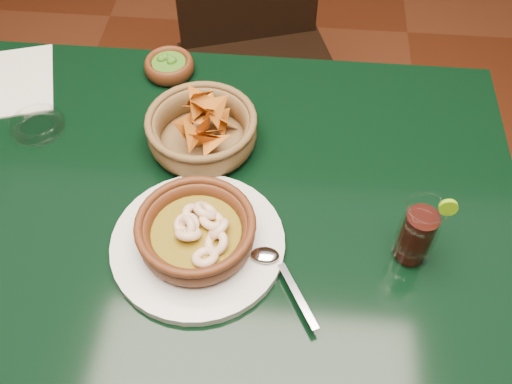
# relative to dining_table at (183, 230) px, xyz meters

# --- Properties ---
(ground) EXTENTS (7.00, 7.00, 0.00)m
(ground) POSITION_rel_dining_table_xyz_m (0.00, 0.00, -0.65)
(ground) COLOR #471C0C
(ground) RESTS_ON ground
(dining_table) EXTENTS (1.20, 0.80, 0.75)m
(dining_table) POSITION_rel_dining_table_xyz_m (0.00, 0.00, 0.00)
(dining_table) COLOR black
(dining_table) RESTS_ON ground
(dining_chair) EXTENTS (0.54, 0.54, 0.93)m
(dining_chair) POSITION_rel_dining_table_xyz_m (0.08, 0.71, -0.14)
(dining_chair) COLOR black
(dining_chair) RESTS_ON ground
(shrimp_plate) EXTENTS (0.34, 0.28, 0.08)m
(shrimp_plate) POSITION_rel_dining_table_xyz_m (0.05, -0.10, 0.13)
(shrimp_plate) COLOR silver
(shrimp_plate) RESTS_ON dining_table
(chip_basket) EXTENTS (0.24, 0.24, 0.14)m
(chip_basket) POSITION_rel_dining_table_xyz_m (0.03, 0.13, 0.14)
(chip_basket) COLOR brown
(chip_basket) RESTS_ON dining_table
(guacamole_ramekin) EXTENTS (0.12, 0.12, 0.04)m
(guacamole_ramekin) POSITION_rel_dining_table_xyz_m (-0.07, 0.33, 0.12)
(guacamole_ramekin) COLOR #47200E
(guacamole_ramekin) RESTS_ON dining_table
(cola_drink) EXTENTS (0.13, 0.13, 0.15)m
(cola_drink) POSITION_rel_dining_table_xyz_m (0.40, -0.08, 0.16)
(cola_drink) COLOR white
(cola_drink) RESTS_ON dining_table
(glass_ashtray) EXTENTS (0.11, 0.11, 0.03)m
(glass_ashtray) POSITION_rel_dining_table_xyz_m (-0.30, 0.14, 0.11)
(glass_ashtray) COLOR white
(glass_ashtray) RESTS_ON dining_table
(paper_menu) EXTENTS (0.22, 0.25, 0.00)m
(paper_menu) POSITION_rel_dining_table_xyz_m (-0.39, 0.27, 0.10)
(paper_menu) COLOR beige
(paper_menu) RESTS_ON dining_table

